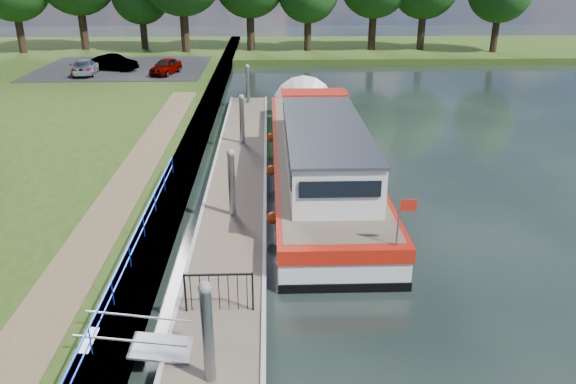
{
  "coord_description": "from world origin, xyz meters",
  "views": [
    {
      "loc": [
        1.4,
        -10.7,
        9.15
      ],
      "look_at": [
        2.05,
        8.17,
        1.4
      ],
      "focal_mm": 35.0,
      "sensor_mm": 36.0,
      "label": 1
    }
  ],
  "objects_px": {
    "car_a": "(166,66)",
    "car_b": "(114,62)",
    "car_c": "(85,67)",
    "pontoon": "(239,177)",
    "barge": "(317,150)"
  },
  "relations": [
    {
      "from": "pontoon",
      "to": "car_a",
      "type": "distance_m",
      "value": 22.86
    },
    {
      "from": "car_b",
      "to": "car_c",
      "type": "xyz_separation_m",
      "value": [
        -1.84,
        -1.79,
        -0.03
      ]
    },
    {
      "from": "barge",
      "to": "car_b",
      "type": "distance_m",
      "value": 27.21
    },
    {
      "from": "pontoon",
      "to": "car_b",
      "type": "bearing_deg",
      "value": 115.63
    },
    {
      "from": "pontoon",
      "to": "car_b",
      "type": "height_order",
      "value": "car_b"
    },
    {
      "from": "car_a",
      "to": "car_c",
      "type": "distance_m",
      "value": 6.4
    },
    {
      "from": "barge",
      "to": "car_c",
      "type": "xyz_separation_m",
      "value": [
        -16.81,
        20.93,
        0.36
      ]
    },
    {
      "from": "barge",
      "to": "car_a",
      "type": "xyz_separation_m",
      "value": [
        -10.4,
        20.8,
        0.37
      ]
    },
    {
      "from": "car_a",
      "to": "car_b",
      "type": "distance_m",
      "value": 4.95
    },
    {
      "from": "car_a",
      "to": "car_b",
      "type": "xyz_separation_m",
      "value": [
        -4.56,
        1.92,
        0.02
      ]
    },
    {
      "from": "pontoon",
      "to": "car_c",
      "type": "height_order",
      "value": "car_c"
    },
    {
      "from": "pontoon",
      "to": "barge",
      "type": "relative_size",
      "value": 1.42
    },
    {
      "from": "car_c",
      "to": "pontoon",
      "type": "bearing_deg",
      "value": 113.23
    },
    {
      "from": "car_a",
      "to": "barge",
      "type": "bearing_deg",
      "value": -47.32
    },
    {
      "from": "pontoon",
      "to": "car_c",
      "type": "xyz_separation_m",
      "value": [
        -13.21,
        21.92,
        1.26
      ]
    }
  ]
}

